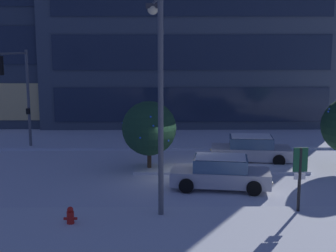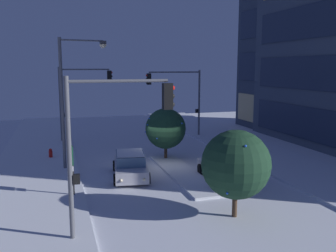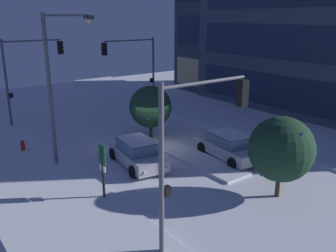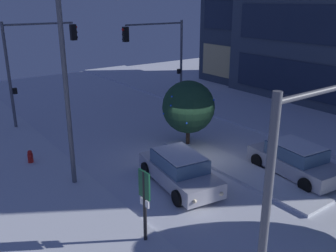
% 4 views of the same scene
% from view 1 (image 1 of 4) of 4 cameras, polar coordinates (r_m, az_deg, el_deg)
% --- Properties ---
extents(ground, '(52.00, 52.00, 0.00)m').
position_cam_1_polar(ground, '(23.60, 1.52, -5.88)').
color(ground, silver).
extents(curb_strip_near, '(52.00, 5.20, 0.14)m').
position_cam_1_polar(curb_strip_near, '(15.97, 2.66, -13.36)').
color(curb_strip_near, silver).
rests_on(curb_strip_near, ground).
extents(curb_strip_far, '(52.00, 5.20, 0.14)m').
position_cam_1_polar(curb_strip_far, '(31.41, 0.95, -1.84)').
color(curb_strip_far, silver).
rests_on(curb_strip_far, ground).
extents(median_strip, '(9.00, 1.80, 0.14)m').
position_cam_1_polar(median_strip, '(24.29, 6.50, -5.32)').
color(median_strip, silver).
rests_on(median_strip, ground).
extents(office_tower_secondary, '(13.46, 9.64, 17.46)m').
position_cam_1_polar(office_tower_secondary, '(41.39, -11.52, 12.77)').
color(office_tower_secondary, '#384251').
rests_on(office_tower_secondary, ground).
extents(car_near, '(4.72, 2.52, 1.49)m').
position_cam_1_polar(car_near, '(21.08, 6.53, -5.83)').
color(car_near, '#B7B7C1').
rests_on(car_near, ground).
extents(car_far, '(4.63, 2.48, 1.49)m').
position_cam_1_polar(car_far, '(26.17, 10.23, -2.88)').
color(car_far, '#B7B7C1').
rests_on(car_far, ground).
extents(traffic_light_corner_far_left, '(0.32, 5.21, 6.23)m').
position_cam_1_polar(traffic_light_corner_far_left, '(28.35, -18.17, 5.10)').
color(traffic_light_corner_far_left, '#565960').
rests_on(traffic_light_corner_far_left, ground).
extents(street_lamp_arched, '(0.70, 2.96, 8.24)m').
position_cam_1_polar(street_lamp_arched, '(17.27, -1.22, 6.37)').
color(street_lamp_arched, '#565960').
rests_on(street_lamp_arched, ground).
extents(fire_hydrant, '(0.48, 0.26, 0.76)m').
position_cam_1_polar(fire_hydrant, '(17.00, -12.03, -11.04)').
color(fire_hydrant, red).
rests_on(fire_hydrant, ground).
extents(parking_info_sign, '(0.55, 0.12, 2.63)m').
position_cam_1_polar(parking_info_sign, '(18.14, 16.06, -5.53)').
color(parking_info_sign, black).
rests_on(parking_info_sign, ground).
extents(decorated_tree_right_of_median, '(2.84, 2.82, 3.65)m').
position_cam_1_polar(decorated_tree_right_of_median, '(23.71, -2.36, -0.29)').
color(decorated_tree_right_of_median, '#473323').
rests_on(decorated_tree_right_of_median, ground).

